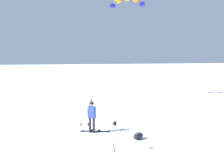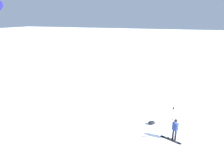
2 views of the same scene
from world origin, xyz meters
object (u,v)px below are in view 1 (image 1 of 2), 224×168
at_px(snowboard, 95,131).
at_px(traction_kite, 127,2).
at_px(camera_tripod, 115,131).
at_px(snowboarder, 92,113).
at_px(ski_poles, 85,132).
at_px(gear_bag_large, 138,136).

relative_size(snowboard, traction_kite, 0.47).
xyz_separation_m(snowboard, camera_tripod, (0.14, -3.06, 0.95)).
height_order(snowboarder, camera_tripod, snowboarder).
bearing_deg(ski_poles, gear_bag_large, 8.97).
distance_m(snowboarder, ski_poles, 2.34).
relative_size(snowboarder, traction_kite, 0.50).
bearing_deg(camera_tripod, ski_poles, 147.28).
bearing_deg(traction_kite, camera_tripod, -113.15).
height_order(snowboarder, traction_kite, traction_kite).
bearing_deg(snowboard, snowboarder, -148.00).
bearing_deg(snowboarder, gear_bag_large, -40.72).
xyz_separation_m(snowboard, gear_bag_large, (1.80, -1.86, 0.15)).
bearing_deg(gear_bag_large, snowboarder, 139.28).
xyz_separation_m(snowboarder, snowboard, (0.21, 0.13, -1.06)).
bearing_deg(traction_kite, ski_poles, -118.94).
relative_size(snowboarder, ski_poles, 1.47).
relative_size(gear_bag_large, ski_poles, 0.59).
xyz_separation_m(snowboarder, gear_bag_large, (2.01, -1.73, -0.91)).
distance_m(snowboard, traction_kite, 14.66).
height_order(snowboarder, ski_poles, snowboarder).
relative_size(gear_bag_large, camera_tripod, 0.52).
distance_m(camera_tripod, ski_poles, 1.40).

